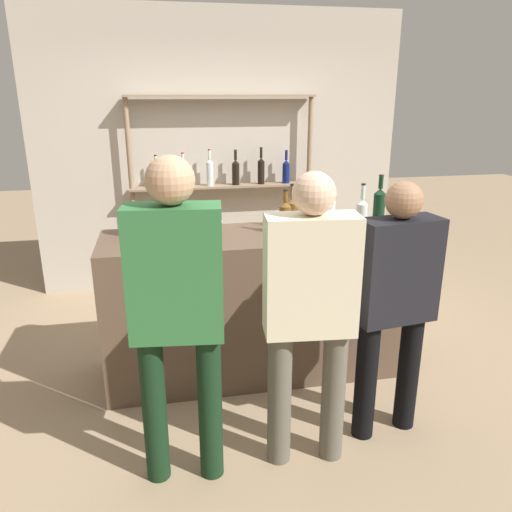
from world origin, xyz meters
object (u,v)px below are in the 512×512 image
counter_bottle_3 (169,217)px  wine_glass (217,217)px  counter_bottle_2 (285,216)px  customer_center (310,304)px  customer_left (177,303)px  customer_right (395,296)px  ice_bucket (142,220)px  counter_bottle_5 (329,213)px  counter_bottle_0 (362,215)px  counter_bottle_4 (292,212)px  counter_bottle_1 (379,205)px

counter_bottle_3 → wine_glass: (0.32, -0.05, -0.01)m
counter_bottle_2 → customer_center: bearing=-96.5°
customer_left → customer_right: customer_left is taller
wine_glass → ice_bucket: 0.51m
customer_center → customer_right: customer_center is taller
counter_bottle_3 → customer_left: bearing=-90.2°
counter_bottle_5 → wine_glass: (-0.77, 0.10, -0.02)m
counter_bottle_0 → counter_bottle_4: size_ratio=1.09×
counter_bottle_0 → counter_bottle_5: (-0.22, 0.06, 0.01)m
counter_bottle_4 → customer_right: size_ratio=0.21×
ice_bucket → customer_left: 1.15m
customer_left → counter_bottle_0: bearing=-49.4°
counter_bottle_2 → counter_bottle_4: (0.08, 0.13, 0.00)m
ice_bucket → customer_right: customer_right is taller
customer_left → wine_glass: bearing=-10.8°
counter_bottle_5 → wine_glass: 0.78m
counter_bottle_0 → customer_center: (-0.63, -0.88, -0.24)m
customer_left → customer_center: (0.68, 0.01, -0.07)m
counter_bottle_4 → ice_bucket: 1.06m
customer_left → customer_right: size_ratio=1.12×
counter_bottle_0 → counter_bottle_3: 1.33m
counter_bottle_2 → ice_bucket: 0.98m
counter_bottle_0 → counter_bottle_5: size_ratio=1.01×
customer_left → counter_bottle_1: bearing=-47.5°
customer_left → counter_bottle_4: bearing=-31.7°
counter_bottle_5 → customer_center: 1.06m
customer_right → counter_bottle_4: bearing=12.3°
counter_bottle_5 → ice_bucket: size_ratio=1.55×
wine_glass → customer_center: bearing=-71.0°
customer_right → counter_bottle_3: bearing=44.5°
ice_bucket → customer_center: customer_center is taller
customer_right → customer_left: bearing=89.1°
counter_bottle_2 → customer_center: customer_center is taller
wine_glass → customer_right: customer_right is taller
customer_left → customer_center: bearing=-82.7°
wine_glass → ice_bucket: ice_bucket is taller
counter_bottle_3 → counter_bottle_4: counter_bottle_3 is taller
counter_bottle_2 → counter_bottle_5: (0.30, -0.04, 0.02)m
counter_bottle_2 → counter_bottle_4: counter_bottle_4 is taller
counter_bottle_0 → customer_center: 1.11m
counter_bottle_1 → counter_bottle_5: size_ratio=1.06×
counter_bottle_4 → counter_bottle_1: bearing=0.9°
wine_glass → customer_center: size_ratio=0.10×
counter_bottle_0 → wine_glass: counter_bottle_0 is taller
counter_bottle_1 → counter_bottle_4: (-0.67, -0.01, -0.02)m
ice_bucket → customer_center: 1.42m
counter_bottle_4 → wine_glass: (-0.55, -0.07, 0.00)m
counter_bottle_0 → counter_bottle_4: bearing=152.7°
counter_bottle_2 → counter_bottle_4: bearing=56.2°
counter_bottle_5 → customer_left: customer_left is taller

